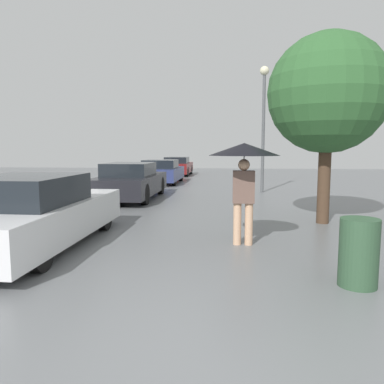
{
  "coord_description": "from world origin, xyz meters",
  "views": [
    {
      "loc": [
        0.16,
        -2.77,
        1.73
      ],
      "look_at": [
        -0.5,
        3.92,
        0.95
      ],
      "focal_mm": 35.0,
      "sensor_mm": 36.0,
      "label": 1
    }
  ],
  "objects_px": {
    "parked_car_second": "(131,182)",
    "tree": "(328,94)",
    "pedestrian": "(244,159)",
    "parked_car_third": "(161,172)",
    "street_lamp": "(264,109)",
    "parked_car_nearest": "(31,214)",
    "trash_bin": "(359,253)",
    "parked_car_farthest": "(177,166)"
  },
  "relations": [
    {
      "from": "parked_car_second",
      "to": "tree",
      "type": "height_order",
      "value": "tree"
    },
    {
      "from": "pedestrian",
      "to": "parked_car_third",
      "type": "bearing_deg",
      "value": 107.09
    },
    {
      "from": "street_lamp",
      "to": "parked_car_nearest",
      "type": "bearing_deg",
      "value": -118.67
    },
    {
      "from": "parked_car_second",
      "to": "trash_bin",
      "type": "relative_size",
      "value": 5.08
    },
    {
      "from": "parked_car_second",
      "to": "tree",
      "type": "relative_size",
      "value": 1.02
    },
    {
      "from": "tree",
      "to": "trash_bin",
      "type": "distance_m",
      "value": 4.85
    },
    {
      "from": "pedestrian",
      "to": "parked_car_third",
      "type": "distance_m",
      "value": 12.48
    },
    {
      "from": "parked_car_nearest",
      "to": "parked_car_farthest",
      "type": "height_order",
      "value": "parked_car_nearest"
    },
    {
      "from": "parked_car_nearest",
      "to": "street_lamp",
      "type": "height_order",
      "value": "street_lamp"
    },
    {
      "from": "pedestrian",
      "to": "parked_car_nearest",
      "type": "distance_m",
      "value": 3.89
    },
    {
      "from": "tree",
      "to": "parked_car_nearest",
      "type": "bearing_deg",
      "value": -155.01
    },
    {
      "from": "parked_car_farthest",
      "to": "trash_bin",
      "type": "height_order",
      "value": "parked_car_farthest"
    },
    {
      "from": "parked_car_nearest",
      "to": "parked_car_third",
      "type": "distance_m",
      "value": 12.36
    },
    {
      "from": "parked_car_nearest",
      "to": "parked_car_third",
      "type": "height_order",
      "value": "parked_car_nearest"
    },
    {
      "from": "parked_car_second",
      "to": "pedestrian",
      "type": "bearing_deg",
      "value": -58.47
    },
    {
      "from": "parked_car_nearest",
      "to": "parked_car_second",
      "type": "distance_m",
      "value": 6.39
    },
    {
      "from": "parked_car_third",
      "to": "trash_bin",
      "type": "xyz_separation_m",
      "value": [
        5.03,
        -13.82,
        -0.13
      ]
    },
    {
      "from": "parked_car_nearest",
      "to": "parked_car_third",
      "type": "bearing_deg",
      "value": 89.59
    },
    {
      "from": "parked_car_nearest",
      "to": "parked_car_second",
      "type": "xyz_separation_m",
      "value": [
        0.11,
        6.39,
        0.01
      ]
    },
    {
      "from": "parked_car_farthest",
      "to": "tree",
      "type": "height_order",
      "value": "tree"
    },
    {
      "from": "tree",
      "to": "street_lamp",
      "type": "xyz_separation_m",
      "value": [
        -0.87,
        6.14,
        0.3
      ]
    },
    {
      "from": "tree",
      "to": "parked_car_farthest",
      "type": "bearing_deg",
      "value": 109.77
    },
    {
      "from": "trash_bin",
      "to": "street_lamp",
      "type": "bearing_deg",
      "value": 91.73
    },
    {
      "from": "street_lamp",
      "to": "trash_bin",
      "type": "height_order",
      "value": "street_lamp"
    },
    {
      "from": "parked_car_second",
      "to": "parked_car_farthest",
      "type": "relative_size",
      "value": 1.1
    },
    {
      "from": "parked_car_third",
      "to": "trash_bin",
      "type": "relative_size",
      "value": 4.63
    },
    {
      "from": "tree",
      "to": "street_lamp",
      "type": "relative_size",
      "value": 0.88
    },
    {
      "from": "parked_car_nearest",
      "to": "parked_car_second",
      "type": "bearing_deg",
      "value": 89.03
    },
    {
      "from": "parked_car_third",
      "to": "tree",
      "type": "height_order",
      "value": "tree"
    },
    {
      "from": "street_lamp",
      "to": "trash_bin",
      "type": "bearing_deg",
      "value": -88.27
    },
    {
      "from": "pedestrian",
      "to": "parked_car_farthest",
      "type": "xyz_separation_m",
      "value": [
        -3.63,
        17.64,
        -0.98
      ]
    },
    {
      "from": "pedestrian",
      "to": "parked_car_second",
      "type": "distance_m",
      "value": 7.02
    },
    {
      "from": "parked_car_nearest",
      "to": "parked_car_third",
      "type": "relative_size",
      "value": 1.11
    },
    {
      "from": "parked_car_second",
      "to": "parked_car_farthest",
      "type": "bearing_deg",
      "value": 89.97
    },
    {
      "from": "parked_car_farthest",
      "to": "tree",
      "type": "bearing_deg",
      "value": -70.23
    },
    {
      "from": "pedestrian",
      "to": "parked_car_nearest",
      "type": "bearing_deg",
      "value": -172.96
    },
    {
      "from": "parked_car_farthest",
      "to": "tree",
      "type": "distance_m",
      "value": 16.6
    },
    {
      "from": "parked_car_third",
      "to": "parked_car_farthest",
      "type": "relative_size",
      "value": 1.0
    },
    {
      "from": "pedestrian",
      "to": "parked_car_second",
      "type": "height_order",
      "value": "pedestrian"
    },
    {
      "from": "tree",
      "to": "trash_bin",
      "type": "xyz_separation_m",
      "value": [
        -0.56,
        -4.11,
        -2.52
      ]
    },
    {
      "from": "parked_car_third",
      "to": "parked_car_second",
      "type": "bearing_deg",
      "value": -89.8
    },
    {
      "from": "parked_car_second",
      "to": "street_lamp",
      "type": "distance_m",
      "value": 5.91
    }
  ]
}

